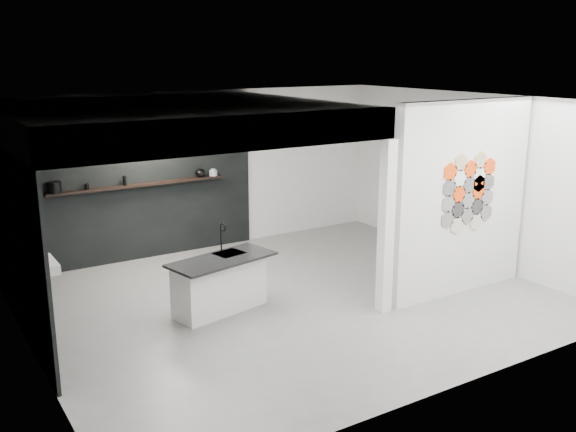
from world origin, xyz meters
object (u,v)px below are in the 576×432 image
(partition_panel, at_px, (462,199))
(glass_vase, at_px, (213,172))
(kettle, at_px, (200,173))
(utensil_cup, at_px, (87,187))
(stockpot, at_px, (54,187))
(kitchen_island, at_px, (220,283))
(wall_basin, at_px, (39,266))
(glass_bowl, at_px, (213,173))
(bottle_dark, at_px, (125,181))

(partition_panel, distance_m, glass_vase, 4.39)
(kettle, bearing_deg, utensil_cup, 163.72)
(stockpot, distance_m, utensil_cup, 0.50)
(partition_panel, height_order, stockpot, partition_panel)
(kitchen_island, bearing_deg, utensil_cup, 97.75)
(wall_basin, relative_size, kitchen_island, 0.39)
(kitchen_island, distance_m, glass_bowl, 3.12)
(stockpot, distance_m, glass_vase, 2.70)
(partition_panel, height_order, bottle_dark, partition_panel)
(bottle_dark, relative_size, utensil_cup, 1.68)
(wall_basin, distance_m, glass_vase, 4.00)
(kitchen_island, relative_size, bottle_dark, 10.21)
(stockpot, distance_m, kettle, 2.45)
(partition_panel, distance_m, wall_basin, 5.78)
(kitchen_island, distance_m, stockpot, 3.24)
(glass_bowl, bearing_deg, kitchen_island, -114.36)
(wall_basin, height_order, kitchen_island, kitchen_island)
(wall_basin, xyz_separation_m, utensil_cup, (1.18, 2.07, 0.52))
(kitchen_island, bearing_deg, kettle, 57.86)
(kitchen_island, distance_m, utensil_cup, 3.03)
(glass_vase, relative_size, utensil_cup, 1.37)
(glass_vase, bearing_deg, stockpot, 180.00)
(glass_bowl, bearing_deg, stockpot, 180.00)
(utensil_cup, bearing_deg, partition_panel, -42.08)
(glass_vase, bearing_deg, bottle_dark, 180.00)
(bottle_dark, bearing_deg, stockpot, 180.00)
(bottle_dark, bearing_deg, utensil_cup, 180.00)
(kitchen_island, xyz_separation_m, stockpot, (-1.48, 2.70, 1.01))
(utensil_cup, bearing_deg, bottle_dark, 0.00)
(bottle_dark, xyz_separation_m, utensil_cup, (-0.61, 0.00, -0.03))
(kitchen_island, xyz_separation_m, kettle, (0.98, 2.70, 1.00))
(kettle, bearing_deg, bottle_dark, 163.72)
(glass_bowl, bearing_deg, utensil_cup, 180.00)
(partition_panel, relative_size, wall_basin, 4.67)
(stockpot, bearing_deg, utensil_cup, 0.00)
(utensil_cup, bearing_deg, kitchen_island, -70.01)
(kitchen_island, relative_size, stockpot, 7.20)
(partition_panel, distance_m, utensil_cup, 5.77)
(kettle, bearing_deg, glass_vase, -16.28)
(kettle, distance_m, bottle_dark, 1.34)
(kitchen_island, height_order, glass_vase, glass_vase)
(wall_basin, distance_m, kettle, 3.80)
(partition_panel, relative_size, kettle, 15.97)
(wall_basin, relative_size, glass_bowl, 4.29)
(partition_panel, xyz_separation_m, wall_basin, (-5.46, 1.80, -0.55))
(stockpot, bearing_deg, wall_basin, -108.48)
(partition_panel, relative_size, bottle_dark, 18.35)
(wall_basin, bearing_deg, kettle, 33.29)
(kettle, relative_size, bottle_dark, 1.15)
(kettle, relative_size, glass_bowl, 1.25)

